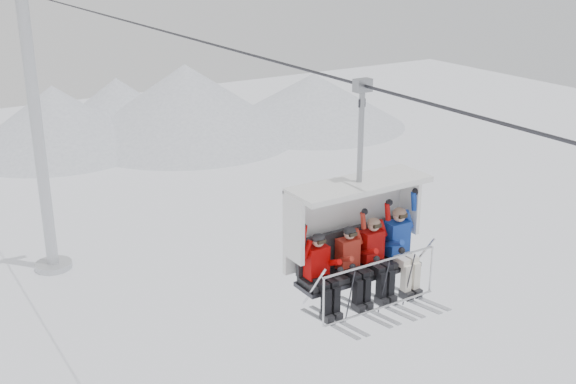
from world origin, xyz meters
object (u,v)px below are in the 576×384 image
skier_center_left (352,263)px  skier_far_left (321,271)px  lift_tower_right (40,157)px  skier_center_right (375,255)px  chairlift_carrier (353,226)px  skier_far_right (400,246)px

skier_center_left → skier_far_left: bearing=179.8°
lift_tower_right → skier_far_left: 24.94m
lift_tower_right → skier_center_right: bearing=-89.3°
lift_tower_right → skier_center_right: lift_tower_right is taller
chairlift_carrier → skier_center_left: bearing=-128.1°
skier_far_left → skier_center_left: skier_far_left is taller
lift_tower_right → skier_far_right: bearing=-87.9°
skier_center_left → skier_center_right: bearing=0.7°
skier_center_left → skier_center_right: skier_center_right is taller
skier_far_left → chairlift_carrier: bearing=19.1°
skier_far_right → skier_center_left: bearing=-179.2°
skier_center_right → skier_far_right: (0.59, 0.01, 0.03)m
lift_tower_right → skier_center_left: size_ratio=7.99×
lift_tower_right → skier_center_right: size_ratio=7.99×
skier_far_left → skier_center_right: skier_center_right is taller
skier_far_left → skier_center_right: size_ratio=1.00×
chairlift_carrier → skier_center_left: size_ratio=2.36×
skier_center_right → skier_far_right: size_ratio=0.97×
skier_center_left → lift_tower_right: bearing=89.4°
lift_tower_right → skier_center_left: bearing=-90.6°
skier_far_left → skier_center_right: (1.20, 0.00, 0.01)m
skier_far_left → skier_far_right: (1.80, 0.01, 0.05)m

